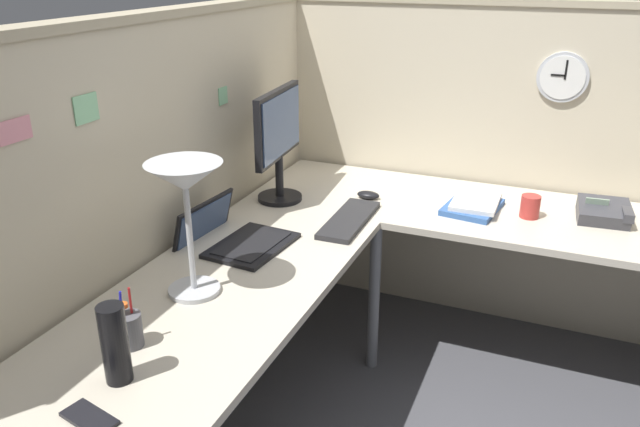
{
  "coord_description": "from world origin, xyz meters",
  "views": [
    {
      "loc": [
        -2.15,
        -0.54,
        1.75
      ],
      "look_at": [
        -0.06,
        0.33,
        0.82
      ],
      "focal_mm": 35.02,
      "sensor_mm": 36.0,
      "label": 1
    }
  ],
  "objects_px": {
    "cell_phone": "(89,418)",
    "computer_mouse": "(368,195)",
    "laptop": "(231,237)",
    "book_stack": "(474,205)",
    "pen_cup": "(129,329)",
    "desk_lamp_dome": "(185,188)",
    "monitor": "(279,137)",
    "wall_clock": "(563,77)",
    "coffee_mug": "(530,207)",
    "office_phone": "(605,213)",
    "keyboard": "(349,220)",
    "thermos_flask": "(115,344)"
  },
  "relations": [
    {
      "from": "laptop",
      "to": "desk_lamp_dome",
      "type": "bearing_deg",
      "value": -167.59
    },
    {
      "from": "thermos_flask",
      "to": "book_stack",
      "type": "bearing_deg",
      "value": -22.61
    },
    {
      "from": "thermos_flask",
      "to": "wall_clock",
      "type": "bearing_deg",
      "value": -25.5
    },
    {
      "from": "laptop",
      "to": "thermos_flask",
      "type": "distance_m",
      "value": 0.87
    },
    {
      "from": "laptop",
      "to": "computer_mouse",
      "type": "relative_size",
      "value": 3.9
    },
    {
      "from": "monitor",
      "to": "keyboard",
      "type": "distance_m",
      "value": 0.49
    },
    {
      "from": "thermos_flask",
      "to": "wall_clock",
      "type": "distance_m",
      "value": 2.18
    },
    {
      "from": "monitor",
      "to": "computer_mouse",
      "type": "relative_size",
      "value": 4.81
    },
    {
      "from": "monitor",
      "to": "desk_lamp_dome",
      "type": "xyz_separation_m",
      "value": [
        -0.87,
        -0.11,
        0.07
      ]
    },
    {
      "from": "office_phone",
      "to": "computer_mouse",
      "type": "bearing_deg",
      "value": 97.36
    },
    {
      "from": "cell_phone",
      "to": "thermos_flask",
      "type": "bearing_deg",
      "value": 25.18
    },
    {
      "from": "laptop",
      "to": "book_stack",
      "type": "relative_size",
      "value": 1.33
    },
    {
      "from": "monitor",
      "to": "laptop",
      "type": "relative_size",
      "value": 1.23
    },
    {
      "from": "coffee_mug",
      "to": "pen_cup",
      "type": "bearing_deg",
      "value": 146.08
    },
    {
      "from": "laptop",
      "to": "wall_clock",
      "type": "relative_size",
      "value": 1.85
    },
    {
      "from": "desk_lamp_dome",
      "to": "cell_phone",
      "type": "xyz_separation_m",
      "value": [
        -0.62,
        -0.11,
        -0.36
      ]
    },
    {
      "from": "cell_phone",
      "to": "coffee_mug",
      "type": "height_order",
      "value": "coffee_mug"
    },
    {
      "from": "keyboard",
      "to": "thermos_flask",
      "type": "height_order",
      "value": "thermos_flask"
    },
    {
      "from": "pen_cup",
      "to": "laptop",
      "type": "bearing_deg",
      "value": 6.94
    },
    {
      "from": "laptop",
      "to": "thermos_flask",
      "type": "relative_size",
      "value": 1.85
    },
    {
      "from": "laptop",
      "to": "desk_lamp_dome",
      "type": "xyz_separation_m",
      "value": [
        -0.38,
        -0.08,
        0.34
      ]
    },
    {
      "from": "cell_phone",
      "to": "keyboard",
      "type": "bearing_deg",
      "value": 5.89
    },
    {
      "from": "office_phone",
      "to": "book_stack",
      "type": "bearing_deg",
      "value": 98.36
    },
    {
      "from": "office_phone",
      "to": "book_stack",
      "type": "height_order",
      "value": "office_phone"
    },
    {
      "from": "laptop",
      "to": "office_phone",
      "type": "distance_m",
      "value": 1.54
    },
    {
      "from": "desk_lamp_dome",
      "to": "coffee_mug",
      "type": "distance_m",
      "value": 1.48
    },
    {
      "from": "cell_phone",
      "to": "computer_mouse",
      "type": "bearing_deg",
      "value": 7.56
    },
    {
      "from": "monitor",
      "to": "laptop",
      "type": "height_order",
      "value": "monitor"
    },
    {
      "from": "desk_lamp_dome",
      "to": "laptop",
      "type": "bearing_deg",
      "value": 12.41
    },
    {
      "from": "book_stack",
      "to": "cell_phone",
      "type": "bearing_deg",
      "value": 160.24
    },
    {
      "from": "keyboard",
      "to": "office_phone",
      "type": "xyz_separation_m",
      "value": [
        0.42,
        -0.98,
        0.03
      ]
    },
    {
      "from": "keyboard",
      "to": "computer_mouse",
      "type": "xyz_separation_m",
      "value": [
        0.29,
        0.01,
        0.01
      ]
    },
    {
      "from": "keyboard",
      "to": "coffee_mug",
      "type": "xyz_separation_m",
      "value": [
        0.34,
        -0.68,
        0.04
      ]
    },
    {
      "from": "desk_lamp_dome",
      "to": "computer_mouse",
      "type": "bearing_deg",
      "value": -13.91
    },
    {
      "from": "laptop",
      "to": "coffee_mug",
      "type": "height_order",
      "value": "laptop"
    },
    {
      "from": "office_phone",
      "to": "coffee_mug",
      "type": "bearing_deg",
      "value": 104.42
    },
    {
      "from": "monitor",
      "to": "book_stack",
      "type": "relative_size",
      "value": 1.64
    },
    {
      "from": "cell_phone",
      "to": "thermos_flask",
      "type": "distance_m",
      "value": 0.19
    },
    {
      "from": "wall_clock",
      "to": "desk_lamp_dome",
      "type": "bearing_deg",
      "value": 145.74
    },
    {
      "from": "computer_mouse",
      "to": "pen_cup",
      "type": "height_order",
      "value": "pen_cup"
    },
    {
      "from": "laptop",
      "to": "book_stack",
      "type": "bearing_deg",
      "value": -48.87
    },
    {
      "from": "pen_cup",
      "to": "keyboard",
      "type": "bearing_deg",
      "value": -14.04
    },
    {
      "from": "computer_mouse",
      "to": "desk_lamp_dome",
      "type": "relative_size",
      "value": 0.23
    },
    {
      "from": "wall_clock",
      "to": "computer_mouse",
      "type": "bearing_deg",
      "value": 120.19
    },
    {
      "from": "monitor",
      "to": "wall_clock",
      "type": "bearing_deg",
      "value": -61.57
    },
    {
      "from": "computer_mouse",
      "to": "book_stack",
      "type": "bearing_deg",
      "value": -83.77
    },
    {
      "from": "keyboard",
      "to": "cell_phone",
      "type": "relative_size",
      "value": 2.99
    },
    {
      "from": "monitor",
      "to": "book_stack",
      "type": "bearing_deg",
      "value": -75.29
    },
    {
      "from": "desk_lamp_dome",
      "to": "wall_clock",
      "type": "xyz_separation_m",
      "value": [
        1.46,
        -1.0,
        0.17
      ]
    },
    {
      "from": "keyboard",
      "to": "desk_lamp_dome",
      "type": "height_order",
      "value": "desk_lamp_dome"
    }
  ]
}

